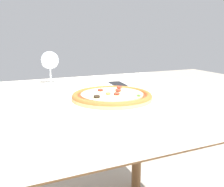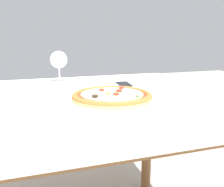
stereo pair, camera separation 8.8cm
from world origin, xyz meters
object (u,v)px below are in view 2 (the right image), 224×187
dining_table (89,121)px  cell_phone (124,85)px  wine_glass_far_left (59,60)px  pizza_plate (112,97)px

dining_table → cell_phone: cell_phone is taller
cell_phone → dining_table: bearing=-141.2°
dining_table → wine_glass_far_left: 0.41m
pizza_plate → cell_phone: bearing=61.2°
cell_phone → wine_glass_far_left: bearing=146.0°
dining_table → pizza_plate: (0.06, -0.09, 0.11)m
dining_table → pizza_plate: bearing=-54.3°
wine_glass_far_left → pizza_plate: bearing=-72.9°
dining_table → pizza_plate: 0.16m
dining_table → pizza_plate: pizza_plate is taller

